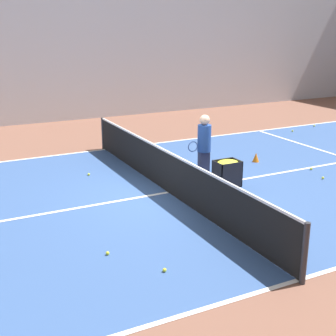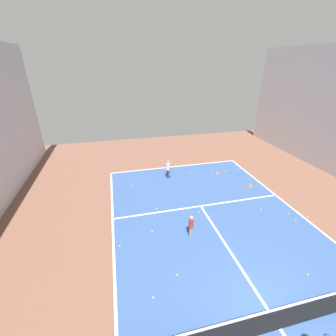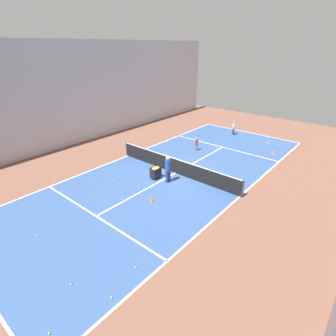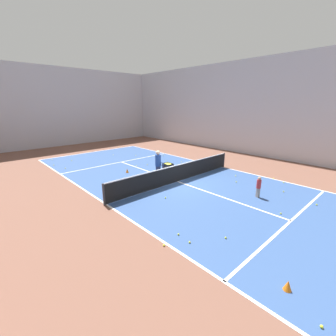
{
  "view_description": "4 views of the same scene",
  "coord_description": "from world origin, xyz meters",
  "px_view_note": "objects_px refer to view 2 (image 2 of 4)",
  "views": [
    {
      "loc": [
        9.84,
        -4.98,
        4.02
      ],
      "look_at": [
        0.0,
        0.0,
        0.64
      ],
      "focal_mm": 50.0,
      "sensor_mm": 36.0,
      "label": 1
    },
    {
      "loc": [
        4.18,
        3.06,
        7.18
      ],
      "look_at": [
        0.95,
        -10.13,
        0.73
      ],
      "focal_mm": 24.0,
      "sensor_mm": 36.0,
      "label": 2
    },
    {
      "loc": [
        -9.84,
        12.48,
        7.89
      ],
      "look_at": [
        -0.44,
        1.3,
        0.98
      ],
      "focal_mm": 28.0,
      "sensor_mm": 36.0,
      "label": 3
    },
    {
      "loc": [
        -9.15,
        -9.02,
        4.56
      ],
      "look_at": [
        0.5,
        1.41,
        0.46
      ],
      "focal_mm": 24.0,
      "sensor_mm": 36.0,
      "label": 4
    }
  ],
  "objects_px": {
    "tennis_net": "(284,317)",
    "player_near_baseline": "(168,168)",
    "training_cone_0": "(218,173)",
    "child_midcourt": "(191,225)"
  },
  "relations": [
    {
      "from": "tennis_net",
      "to": "player_near_baseline",
      "type": "height_order",
      "value": "player_near_baseline"
    },
    {
      "from": "player_near_baseline",
      "to": "tennis_net",
      "type": "bearing_deg",
      "value": -5.54
    },
    {
      "from": "tennis_net",
      "to": "player_near_baseline",
      "type": "bearing_deg",
      "value": -84.63
    },
    {
      "from": "tennis_net",
      "to": "training_cone_0",
      "type": "relative_size",
      "value": 43.27
    },
    {
      "from": "player_near_baseline",
      "to": "training_cone_0",
      "type": "bearing_deg",
      "value": 74.23
    },
    {
      "from": "tennis_net",
      "to": "training_cone_0",
      "type": "distance_m",
      "value": 10.16
    },
    {
      "from": "child_midcourt",
      "to": "training_cone_0",
      "type": "height_order",
      "value": "child_midcourt"
    },
    {
      "from": "player_near_baseline",
      "to": "training_cone_0",
      "type": "height_order",
      "value": "player_near_baseline"
    },
    {
      "from": "player_near_baseline",
      "to": "training_cone_0",
      "type": "xyz_separation_m",
      "value": [
        -3.51,
        0.3,
        -0.64
      ]
    },
    {
      "from": "tennis_net",
      "to": "player_near_baseline",
      "type": "distance_m",
      "value": 10.17
    }
  ]
}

